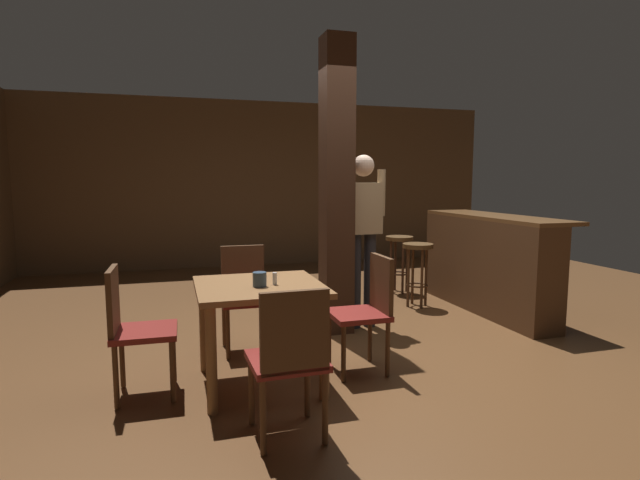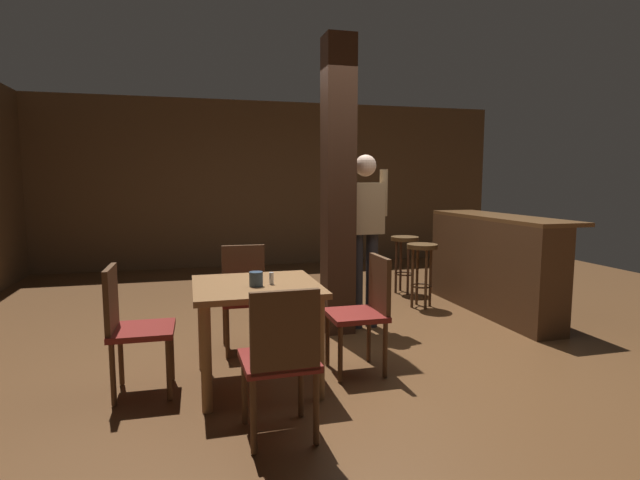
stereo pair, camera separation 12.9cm
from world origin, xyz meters
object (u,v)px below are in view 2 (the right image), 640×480
standing_person (365,228)px  bar_stool_mid (405,250)px  dining_table (256,302)px  chair_east (365,307)px  salt_shaker (271,278)px  bar_counter (491,263)px  chair_west (130,323)px  chair_south (281,355)px  chair_north (245,291)px  napkin_cup (256,279)px  bar_stool_near (422,260)px

standing_person → bar_stool_mid: 1.74m
dining_table → chair_east: bearing=1.7°
salt_shaker → bar_counter: 3.01m
chair_west → chair_south: 1.25m
dining_table → chair_north: size_ratio=0.99×
chair_west → chair_south: same height
chair_north → chair_west: size_ratio=1.00×
chair_east → napkin_cup: 0.90m
chair_south → salt_shaker: (0.08, 0.80, 0.28)m
bar_stool_mid → chair_east: bearing=-120.5°
chair_south → standing_person: 2.36m
salt_shaker → chair_south: bearing=-95.7°
chair_south → bar_stool_mid: 3.99m
dining_table → napkin_cup: bearing=-97.1°
bar_stool_near → dining_table: bearing=-141.5°
dining_table → bar_stool_mid: size_ratio=1.19×
chair_south → napkin_cup: 0.82m
chair_west → bar_stool_mid: bearing=37.8°
dining_table → napkin_cup: 0.20m
chair_north → napkin_cup: bearing=-91.1°
chair_west → napkin_cup: 0.90m
dining_table → salt_shaker: salt_shaker is taller
chair_west → bar_counter: bar_counter is taller
chair_west → bar_stool_mid: size_ratio=1.20×
bar_counter → bar_stool_near: size_ratio=2.79×
dining_table → chair_north: chair_north is taller
chair_north → bar_stool_mid: chair_north is taller
chair_south → standing_person: bearing=58.6°
dining_table → bar_stool_mid: bar_stool_mid is taller
dining_table → standing_person: (1.23, 1.12, 0.40)m
salt_shaker → bar_stool_near: (2.04, 1.76, -0.23)m
salt_shaker → chair_east: bearing=5.9°
chair_east → salt_shaker: chair_east is taller
salt_shaker → bar_stool_mid: salt_shaker is taller
chair_west → napkin_cup: chair_west is taller
napkin_cup → chair_west: bearing=172.5°
napkin_cup → bar_stool_mid: 3.41m
chair_north → salt_shaker: bearing=-83.6°
standing_person → bar_stool_mid: (1.04, 1.33, -0.44)m
chair_south → bar_stool_mid: (2.24, 3.30, 0.05)m
standing_person → bar_stool_near: standing_person is taller
chair_south → chair_west: bearing=135.1°
napkin_cup → salt_shaker: 0.12m
chair_east → bar_stool_near: size_ratio=1.20×
chair_north → chair_west: 1.16m
napkin_cup → salt_shaker: (0.11, 0.03, -0.01)m
salt_shaker → bar_stool_mid: size_ratio=0.12×
bar_counter → bar_stool_near: (-0.64, 0.41, 0.00)m
chair_south → bar_stool_near: size_ratio=1.20×
chair_east → bar_counter: bar_counter is taller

